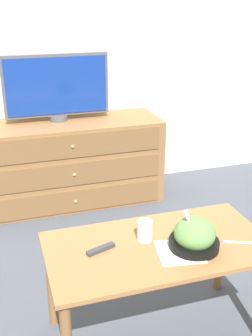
{
  "coord_description": "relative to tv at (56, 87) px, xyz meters",
  "views": [
    {
      "loc": [
        -0.41,
        -3.21,
        1.51
      ],
      "look_at": [
        0.17,
        -1.36,
        0.7
      ],
      "focal_mm": 45.0,
      "sensor_mm": 36.0,
      "label": 1
    }
  ],
  "objects": [
    {
      "name": "ground_plane",
      "position": [
        -0.01,
        0.19,
        -0.89
      ],
      "size": [
        12.0,
        12.0,
        0.0
      ],
      "primitive_type": "plane",
      "color": "#474C56"
    },
    {
      "name": "tv",
      "position": [
        0.0,
        0.0,
        0.0
      ],
      "size": [
        0.76,
        0.13,
        0.48
      ],
      "color": "#515156",
      "rests_on": "dresser"
    },
    {
      "name": "knife",
      "position": [
        0.54,
        -1.67,
        -0.38
      ],
      "size": [
        0.16,
        0.08,
        0.0
      ],
      "color": "silver",
      "rests_on": "coffee_table"
    },
    {
      "name": "takeout_bowl",
      "position": [
        0.31,
        -1.64,
        -0.33
      ],
      "size": [
        0.22,
        0.22,
        0.18
      ],
      "color": "black",
      "rests_on": "coffee_table"
    },
    {
      "name": "remote_control",
      "position": [
        -0.07,
        -1.54,
        -0.38
      ],
      "size": [
        0.13,
        0.07,
        0.02
      ],
      "color": "#38383D",
      "rests_on": "coffee_table"
    },
    {
      "name": "wall_back",
      "position": [
        -0.01,
        0.22,
        0.41
      ],
      "size": [
        12.0,
        0.05,
        2.6
      ],
      "color": "silver",
      "rests_on": "ground_plane"
    },
    {
      "name": "napkin",
      "position": [
        0.24,
        -1.65,
        -0.38
      ],
      "size": [
        0.22,
        0.22,
        0.0
      ],
      "color": "silver",
      "rests_on": "coffee_table"
    },
    {
      "name": "dresser",
      "position": [
        0.04,
        -0.07,
        -0.57
      ],
      "size": [
        1.39,
        0.48,
        0.64
      ],
      "color": "olive",
      "rests_on": "ground_plane"
    },
    {
      "name": "coffee_table",
      "position": [
        0.18,
        -1.57,
        -0.46
      ],
      "size": [
        0.98,
        0.51,
        0.5
      ],
      "color": "#9E6B3D",
      "rests_on": "ground_plane"
    },
    {
      "name": "drink_cup",
      "position": [
        0.13,
        -1.52,
        -0.35
      ],
      "size": [
        0.07,
        0.07,
        0.09
      ],
      "color": "beige",
      "rests_on": "coffee_table"
    }
  ]
}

